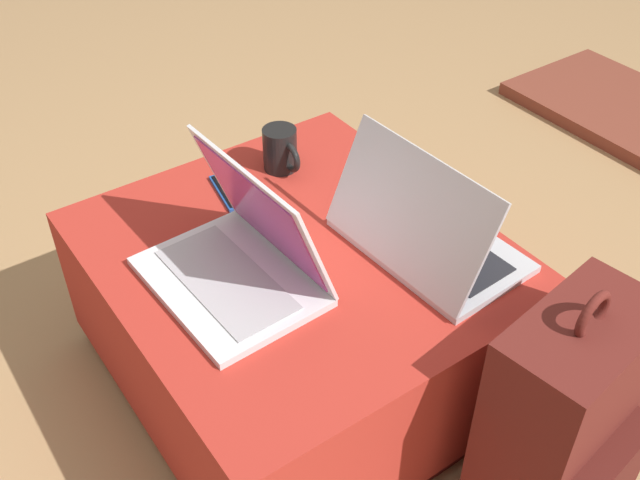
% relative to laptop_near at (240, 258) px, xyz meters
% --- Properties ---
extents(ground_plane, '(14.00, 14.00, 0.00)m').
position_rel_laptop_near_xyz_m(ground_plane, '(-0.01, 0.14, -0.44)').
color(ground_plane, tan).
extents(ottoman, '(0.83, 0.76, 0.38)m').
position_rel_laptop_near_xyz_m(ottoman, '(-0.01, 0.14, -0.24)').
color(ottoman, maroon).
rests_on(ottoman, ground_plane).
extents(laptop_near, '(0.36, 0.28, 0.26)m').
position_rel_laptop_near_xyz_m(laptop_near, '(0.00, 0.00, 0.00)').
color(laptop_near, silver).
rests_on(laptop_near, ottoman).
extents(laptop_far, '(0.39, 0.26, 0.24)m').
position_rel_laptop_near_xyz_m(laptop_far, '(0.14, 0.34, -0.00)').
color(laptop_far, silver).
rests_on(laptop_far, ottoman).
extents(cell_phone, '(0.15, 0.09, 0.01)m').
position_rel_laptop_near_xyz_m(cell_phone, '(-0.26, 0.13, -0.05)').
color(cell_phone, '#1E4C9E').
rests_on(cell_phone, ottoman).
extents(backpack, '(0.26, 0.33, 0.57)m').
position_rel_laptop_near_xyz_m(backpack, '(0.54, 0.35, -0.20)').
color(backpack, '#5B1E19').
rests_on(backpack, ground_plane).
extents(coffee_mug, '(0.12, 0.08, 0.10)m').
position_rel_laptop_near_xyz_m(coffee_mug, '(-0.28, 0.27, -0.00)').
color(coffee_mug, black).
rests_on(coffee_mug, ottoman).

